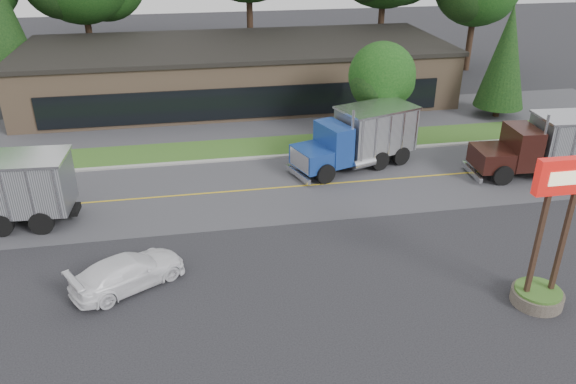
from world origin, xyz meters
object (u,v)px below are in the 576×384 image
object	(u,v)px
bilo_sign	(546,257)
dump_truck_maroon	(558,143)
rally_car	(128,272)
dump_truck_blue	(361,136)

from	to	relation	value
bilo_sign	dump_truck_maroon	size ratio (longest dim) A/B	0.69
dump_truck_maroon	rally_car	bearing A→B (deg)	20.34
bilo_sign	dump_truck_blue	distance (m)	14.04
bilo_sign	rally_car	bearing A→B (deg)	165.92
dump_truck_maroon	rally_car	world-z (taller)	dump_truck_maroon
dump_truck_maroon	rally_car	size ratio (longest dim) A/B	1.89
bilo_sign	rally_car	xyz separation A→B (m)	(-15.25, 3.82, -1.36)
dump_truck_blue	dump_truck_maroon	world-z (taller)	same
bilo_sign	rally_car	world-z (taller)	bilo_sign
bilo_sign	dump_truck_maroon	distance (m)	13.13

